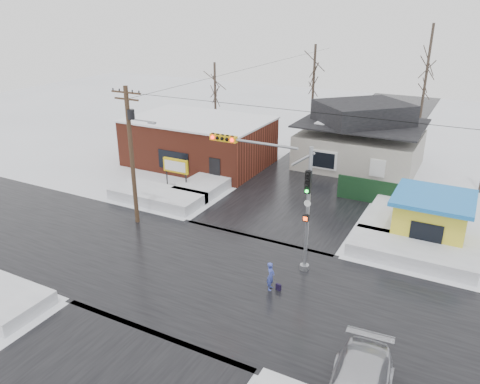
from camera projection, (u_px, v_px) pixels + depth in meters
The scene contains 19 objects.
ground at pixel (214, 277), 24.92m from camera, with size 120.00×120.00×0.00m, color white.
road_ns at pixel (214, 277), 24.91m from camera, with size 10.00×120.00×0.02m, color black.
road_ew at pixel (214, 277), 24.91m from camera, with size 120.00×10.00×0.02m, color black.
snowbank_nw at pixel (157, 196), 34.40m from camera, with size 7.00×3.00×0.80m, color white.
snowbank_ne at pixel (412, 252), 26.62m from camera, with size 7.00×3.00×0.80m, color white.
snowbank_nside_w at pixel (215, 179), 37.64m from camera, with size 3.00×8.00×0.80m, color white.
snowbank_nside_e at pixel (393, 213), 31.59m from camera, with size 3.00×8.00×0.80m, color white.
traffic_signal at pixel (280, 188), 24.60m from camera, with size 6.05×0.68×7.00m.
utility_pole at pixel (132, 148), 29.30m from camera, with size 3.15×0.44×9.00m.
brick_building at pixel (199, 141), 42.02m from camera, with size 12.20×8.20×4.12m.
marquee_sign at pixel (176, 167), 35.88m from camera, with size 2.20×0.21×2.55m.
house at pixel (361, 137), 41.12m from camera, with size 10.40×8.40×5.76m.
kiosk at pixel (431, 217), 28.46m from camera, with size 4.60×4.60×2.88m.
fence at pixel (393, 195), 33.26m from camera, with size 8.00×0.12×1.80m, color black.
tree_far_left at pixel (314, 66), 45.00m from camera, with size 3.00×3.00×10.00m.
tree_far_mid at pixel (430, 52), 41.72m from camera, with size 3.00×3.00×12.00m.
tree_far_west at pixel (215, 79), 48.28m from camera, with size 3.00×3.00×8.00m.
pedestrian at pixel (271, 276), 23.59m from camera, with size 0.56×0.37×1.53m, color #3D4BAB.
shopping_bag at pixel (278, 287), 23.71m from camera, with size 0.28×0.12×0.35m, color black.
Camera 1 is at (11.23, -18.28, 13.54)m, focal length 35.00 mm.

